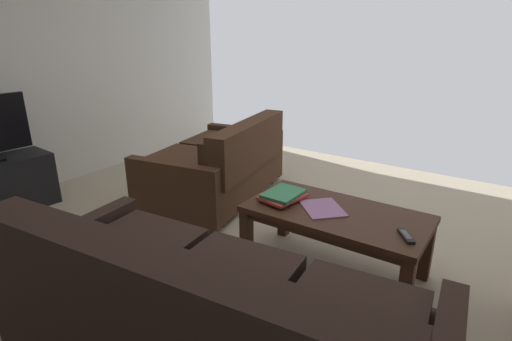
{
  "coord_description": "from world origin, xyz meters",
  "views": [
    {
      "loc": [
        -1.18,
        2.23,
        1.57
      ],
      "look_at": [
        0.17,
        0.25,
        0.72
      ],
      "focal_mm": 28.3,
      "sensor_mm": 36.0,
      "label": 1
    }
  ],
  "objects_px": {
    "sofa_main": "(207,328)",
    "coffee_table": "(335,220)",
    "loose_magazine": "(323,208)",
    "book_stack": "(283,196)",
    "tv_remote": "(406,236)",
    "loveseat_near": "(220,165)"
  },
  "relations": [
    {
      "from": "loose_magazine",
      "to": "coffee_table",
      "type": "bearing_deg",
      "value": 146.14
    },
    {
      "from": "loose_magazine",
      "to": "tv_remote",
      "type": "bearing_deg",
      "value": 125.42
    },
    {
      "from": "sofa_main",
      "to": "coffee_table",
      "type": "height_order",
      "value": "sofa_main"
    },
    {
      "from": "coffee_table",
      "to": "loose_magazine",
      "type": "bearing_deg",
      "value": 11.77
    },
    {
      "from": "loose_magazine",
      "to": "loveseat_near",
      "type": "bearing_deg",
      "value": -68.91
    },
    {
      "from": "sofa_main",
      "to": "coffee_table",
      "type": "bearing_deg",
      "value": -91.84
    },
    {
      "from": "book_stack",
      "to": "coffee_table",
      "type": "bearing_deg",
      "value": -174.4
    },
    {
      "from": "loveseat_near",
      "to": "tv_remote",
      "type": "xyz_separation_m",
      "value": [
        -1.89,
        0.66,
        0.12
      ]
    },
    {
      "from": "tv_remote",
      "to": "loose_magazine",
      "type": "distance_m",
      "value": 0.56
    },
    {
      "from": "coffee_table",
      "to": "book_stack",
      "type": "xyz_separation_m",
      "value": [
        0.38,
        0.04,
        0.1
      ]
    },
    {
      "from": "sofa_main",
      "to": "tv_remote",
      "type": "bearing_deg",
      "value": -114.28
    },
    {
      "from": "book_stack",
      "to": "tv_remote",
      "type": "relative_size",
      "value": 2.16
    },
    {
      "from": "loveseat_near",
      "to": "tv_remote",
      "type": "height_order",
      "value": "loveseat_near"
    },
    {
      "from": "tv_remote",
      "to": "loose_magazine",
      "type": "xyz_separation_m",
      "value": [
        0.56,
        -0.09,
        -0.01
      ]
    },
    {
      "from": "coffee_table",
      "to": "loose_magazine",
      "type": "xyz_separation_m",
      "value": [
        0.09,
        0.02,
        0.07
      ]
    },
    {
      "from": "coffee_table",
      "to": "loose_magazine",
      "type": "distance_m",
      "value": 0.11
    },
    {
      "from": "sofa_main",
      "to": "coffee_table",
      "type": "distance_m",
      "value": 1.23
    },
    {
      "from": "coffee_table",
      "to": "book_stack",
      "type": "distance_m",
      "value": 0.39
    },
    {
      "from": "sofa_main",
      "to": "coffee_table",
      "type": "relative_size",
      "value": 1.68
    },
    {
      "from": "tv_remote",
      "to": "loose_magazine",
      "type": "relative_size",
      "value": 0.52
    },
    {
      "from": "sofa_main",
      "to": "book_stack",
      "type": "xyz_separation_m",
      "value": [
        0.34,
        -1.2,
        0.1
      ]
    },
    {
      "from": "coffee_table",
      "to": "loose_magazine",
      "type": "height_order",
      "value": "loose_magazine"
    }
  ]
}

